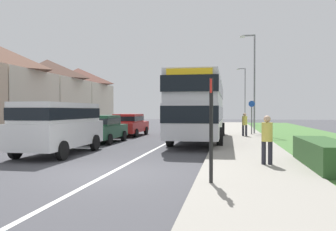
{
  "coord_description": "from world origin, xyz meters",
  "views": [
    {
      "loc": [
        3.4,
        -9.18,
        1.83
      ],
      "look_at": [
        0.69,
        5.77,
        1.6
      ],
      "focal_mm": 35.81,
      "sensor_mm": 36.0,
      "label": 1
    }
  ],
  "objects_px": {
    "cycle_route_sign": "(252,116)",
    "parked_van_white": "(59,124)",
    "parked_car_dark_green": "(102,128)",
    "pedestrian_at_stop": "(267,137)",
    "street_lamp_mid": "(253,78)",
    "parked_car_red": "(129,124)",
    "street_lamp_far": "(244,92)",
    "bus_stop_sign": "(211,123)",
    "double_decker_bus": "(200,105)",
    "pedestrian_walking_away": "(245,123)"
  },
  "relations": [
    {
      "from": "cycle_route_sign",
      "to": "street_lamp_far",
      "type": "bearing_deg",
      "value": 88.88
    },
    {
      "from": "double_decker_bus",
      "to": "pedestrian_walking_away",
      "type": "xyz_separation_m",
      "value": [
        2.73,
        3.22,
        -1.17
      ]
    },
    {
      "from": "pedestrian_at_stop",
      "to": "street_lamp_mid",
      "type": "bearing_deg",
      "value": 87.71
    },
    {
      "from": "parked_car_red",
      "to": "cycle_route_sign",
      "type": "height_order",
      "value": "cycle_route_sign"
    },
    {
      "from": "pedestrian_at_stop",
      "to": "street_lamp_far",
      "type": "xyz_separation_m",
      "value": [
        0.83,
        34.28,
        3.27
      ]
    },
    {
      "from": "pedestrian_at_stop",
      "to": "street_lamp_mid",
      "type": "height_order",
      "value": "street_lamp_mid"
    },
    {
      "from": "parked_car_dark_green",
      "to": "street_lamp_mid",
      "type": "distance_m",
      "value": 12.25
    },
    {
      "from": "bus_stop_sign",
      "to": "parked_car_dark_green",
      "type": "bearing_deg",
      "value": 123.63
    },
    {
      "from": "parked_car_dark_green",
      "to": "pedestrian_walking_away",
      "type": "distance_m",
      "value": 9.5
    },
    {
      "from": "parked_car_dark_green",
      "to": "bus_stop_sign",
      "type": "xyz_separation_m",
      "value": [
        6.67,
        -10.02,
        0.68
      ]
    },
    {
      "from": "parked_van_white",
      "to": "bus_stop_sign",
      "type": "distance_m",
      "value": 8.18
    },
    {
      "from": "parked_car_dark_green",
      "to": "pedestrian_walking_away",
      "type": "relative_size",
      "value": 2.39
    },
    {
      "from": "parked_car_dark_green",
      "to": "street_lamp_mid",
      "type": "xyz_separation_m",
      "value": [
        8.86,
        7.73,
        3.42
      ]
    },
    {
      "from": "pedestrian_walking_away",
      "to": "cycle_route_sign",
      "type": "distance_m",
      "value": 1.89
    },
    {
      "from": "double_decker_bus",
      "to": "pedestrian_at_stop",
      "type": "distance_m",
      "value": 9.23
    },
    {
      "from": "double_decker_bus",
      "to": "parked_van_white",
      "type": "height_order",
      "value": "double_decker_bus"
    },
    {
      "from": "pedestrian_walking_away",
      "to": "street_lamp_far",
      "type": "distance_m",
      "value": 22.62
    },
    {
      "from": "parked_car_dark_green",
      "to": "cycle_route_sign",
      "type": "bearing_deg",
      "value": 37.43
    },
    {
      "from": "street_lamp_mid",
      "to": "parked_car_dark_green",
      "type": "bearing_deg",
      "value": -138.92
    },
    {
      "from": "parked_van_white",
      "to": "bus_stop_sign",
      "type": "relative_size",
      "value": 1.89
    },
    {
      "from": "pedestrian_at_stop",
      "to": "cycle_route_sign",
      "type": "bearing_deg",
      "value": 88.22
    },
    {
      "from": "cycle_route_sign",
      "to": "parked_van_white",
      "type": "bearing_deg",
      "value": -126.06
    },
    {
      "from": "double_decker_bus",
      "to": "street_lamp_mid",
      "type": "xyz_separation_m",
      "value": [
        3.46,
        6.04,
        2.14
      ]
    },
    {
      "from": "parked_van_white",
      "to": "street_lamp_mid",
      "type": "xyz_separation_m",
      "value": [
        8.73,
        12.84,
        3.01
      ]
    },
    {
      "from": "double_decker_bus",
      "to": "bus_stop_sign",
      "type": "xyz_separation_m",
      "value": [
        1.26,
        -11.71,
        -0.6
      ]
    },
    {
      "from": "parked_van_white",
      "to": "parked_car_dark_green",
      "type": "relative_size",
      "value": 1.23
    },
    {
      "from": "parked_van_white",
      "to": "parked_car_dark_green",
      "type": "xyz_separation_m",
      "value": [
        -0.13,
        5.11,
        -0.42
      ]
    },
    {
      "from": "parked_van_white",
      "to": "street_lamp_mid",
      "type": "distance_m",
      "value": 15.82
    },
    {
      "from": "parked_car_dark_green",
      "to": "street_lamp_far",
      "type": "relative_size",
      "value": 0.54
    },
    {
      "from": "pedestrian_walking_away",
      "to": "cycle_route_sign",
      "type": "relative_size",
      "value": 0.66
    },
    {
      "from": "parked_car_dark_green",
      "to": "pedestrian_at_stop",
      "type": "bearing_deg",
      "value": -40.24
    },
    {
      "from": "parked_van_white",
      "to": "parked_car_red",
      "type": "distance_m",
      "value": 10.31
    },
    {
      "from": "pedestrian_at_stop",
      "to": "cycle_route_sign",
      "type": "xyz_separation_m",
      "value": [
        0.43,
        13.66,
        0.45
      ]
    },
    {
      "from": "double_decker_bus",
      "to": "parked_car_red",
      "type": "distance_m",
      "value": 6.53
    },
    {
      "from": "parked_car_red",
      "to": "bus_stop_sign",
      "type": "bearing_deg",
      "value": -66.42
    },
    {
      "from": "pedestrian_at_stop",
      "to": "street_lamp_mid",
      "type": "xyz_separation_m",
      "value": [
        0.59,
        14.73,
        3.31
      ]
    },
    {
      "from": "double_decker_bus",
      "to": "street_lamp_far",
      "type": "distance_m",
      "value": 25.93
    },
    {
      "from": "parked_car_red",
      "to": "cycle_route_sign",
      "type": "xyz_separation_m",
      "value": [
        8.67,
        1.47,
        0.55
      ]
    },
    {
      "from": "parked_car_dark_green",
      "to": "parked_car_red",
      "type": "distance_m",
      "value": 5.19
    },
    {
      "from": "double_decker_bus",
      "to": "bus_stop_sign",
      "type": "relative_size",
      "value": 4.19
    },
    {
      "from": "parked_van_white",
      "to": "bus_stop_sign",
      "type": "bearing_deg",
      "value": -36.9
    },
    {
      "from": "pedestrian_at_stop",
      "to": "parked_car_dark_green",
      "type": "bearing_deg",
      "value": 139.76
    },
    {
      "from": "double_decker_bus",
      "to": "parked_car_dark_green",
      "type": "xyz_separation_m",
      "value": [
        -5.4,
        -1.69,
        -1.28
      ]
    },
    {
      "from": "parked_car_red",
      "to": "pedestrian_walking_away",
      "type": "xyz_separation_m",
      "value": [
        8.1,
        -0.27,
        0.1
      ]
    },
    {
      "from": "double_decker_bus",
      "to": "pedestrian_at_stop",
      "type": "height_order",
      "value": "double_decker_bus"
    },
    {
      "from": "pedestrian_at_stop",
      "to": "street_lamp_far",
      "type": "relative_size",
      "value": 0.23
    },
    {
      "from": "parked_van_white",
      "to": "parked_car_red",
      "type": "relative_size",
      "value": 1.1
    },
    {
      "from": "cycle_route_sign",
      "to": "bus_stop_sign",
      "type": "bearing_deg",
      "value": -96.94
    },
    {
      "from": "street_lamp_far",
      "to": "cycle_route_sign",
      "type": "bearing_deg",
      "value": -91.12
    },
    {
      "from": "parked_van_white",
      "to": "pedestrian_walking_away",
      "type": "height_order",
      "value": "parked_van_white"
    }
  ]
}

